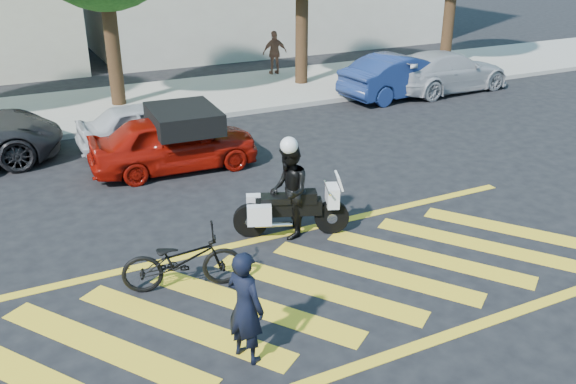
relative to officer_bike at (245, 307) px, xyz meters
name	(u,v)px	position (x,y,z in m)	size (l,w,h in m)	color
ground	(288,296)	(1.14, 1.07, -0.79)	(90.00, 90.00, 0.00)	black
sidewalk	(120,106)	(1.14, 13.07, -0.72)	(60.00, 5.00, 0.15)	#9E998E
crosswalk	(285,296)	(1.10, 1.07, -0.79)	(12.33, 4.00, 0.01)	yellow
officer_bike	(245,307)	(0.00, 0.00, 0.00)	(0.58, 0.38, 1.58)	black
bicycle	(182,260)	(-0.22, 2.03, -0.30)	(0.65, 1.88, 0.99)	black
police_motorcycle	(289,209)	(2.09, 2.92, -0.28)	(2.04, 1.11, 0.95)	black
officer_moto	(289,191)	(2.08, 2.91, 0.09)	(0.86, 0.67, 1.76)	black
red_convertible	(174,142)	(1.18, 7.13, -0.13)	(1.56, 3.88, 1.32)	#8E0E06
parked_mid_right	(149,125)	(1.04, 8.87, -0.18)	(1.44, 3.58, 1.22)	silver
parked_right	(402,76)	(9.95, 10.27, -0.07)	(1.52, 4.36, 1.44)	navy
parked_far_right	(447,71)	(11.84, 10.24, -0.10)	(1.94, 4.77, 1.38)	#9D9FA5
pedestrian_right	(275,53)	(7.40, 14.78, 0.16)	(0.94, 0.39, 1.61)	brown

